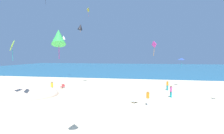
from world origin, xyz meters
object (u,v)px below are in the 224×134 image
object	(u,v)px
person_1	(171,91)
person_3	(148,97)
kite_black	(80,27)
kite_lime	(12,46)
kite_white	(64,38)
kite_yellow	(88,10)
cooler_box	(49,88)
person_4	(52,86)
kite_green	(59,37)
kite_blue	(181,59)
kite_magenta	(154,45)
person_0	(167,85)
beach_chair_mid_beach	(63,86)
beach_chair_far_right	(35,90)
beach_chair_near_camera	(135,100)

from	to	relation	value
person_1	person_3	world-z (taller)	person_3
kite_black	kite_lime	world-z (taller)	kite_black
kite_white	kite_lime	size ratio (longest dim) A/B	0.70
person_1	kite_yellow	size ratio (longest dim) A/B	0.72
kite_yellow	kite_lime	bearing A→B (deg)	-94.17
cooler_box	kite_lime	distance (m)	9.05
person_4	kite_black	world-z (taller)	kite_black
person_3	kite_green	distance (m)	10.07
person_4	kite_blue	bearing A→B (deg)	9.81
kite_magenta	kite_green	distance (m)	11.75
kite_lime	kite_blue	size ratio (longest dim) A/B	1.29
person_3	person_4	size ratio (longest dim) A/B	0.96
kite_yellow	person_0	bearing A→B (deg)	-35.46
beach_chair_mid_beach	kite_green	size ratio (longest dim) A/B	0.45
beach_chair_far_right	kite_magenta	size ratio (longest dim) A/B	0.42
person_3	person_0	bearing A→B (deg)	-116.89
beach_chair_near_camera	kite_blue	size ratio (longest dim) A/B	0.55
beach_chair_mid_beach	beach_chair_far_right	world-z (taller)	beach_chair_mid_beach
kite_yellow	kite_green	size ratio (longest dim) A/B	1.21
kite_lime	person_1	bearing A→B (deg)	17.68
kite_green	kite_lime	bearing A→B (deg)	144.90
beach_chair_near_camera	kite_green	bearing A→B (deg)	114.70
person_0	kite_blue	size ratio (longest dim) A/B	0.92
beach_chair_far_right	kite_magenta	world-z (taller)	kite_magenta
beach_chair_far_right	kite_yellow	size ratio (longest dim) A/B	0.36
beach_chair_near_camera	beach_chair_mid_beach	bearing A→B (deg)	24.01
beach_chair_near_camera	person_4	distance (m)	10.82
kite_lime	kite_green	world-z (taller)	kite_lime
person_1	kite_lime	bearing A→B (deg)	171.70
kite_yellow	kite_blue	xyz separation A→B (m)	(17.28, -7.57, -10.48)
person_3	kite_white	distance (m)	25.21
beach_chair_mid_beach	person_3	xyz separation A→B (m)	(11.88, -5.97, 0.56)
person_4	kite_green	xyz separation A→B (m)	(6.74, -10.25, 4.84)
person_1	person_4	xyz separation A→B (m)	(-14.69, -0.19, 0.07)
beach_chair_mid_beach	cooler_box	xyz separation A→B (m)	(-1.70, -0.69, -0.16)
kite_blue	kite_lime	bearing A→B (deg)	-148.42
person_1	kite_yellow	world-z (taller)	kite_yellow
kite_yellow	beach_chair_far_right	bearing A→B (deg)	-101.96
kite_yellow	kite_blue	world-z (taller)	kite_yellow
kite_lime	kite_green	size ratio (longest dim) A/B	1.22
beach_chair_far_right	kite_yellow	world-z (taller)	kite_yellow
kite_yellow	kite_black	world-z (taller)	kite_yellow
person_0	kite_white	distance (m)	24.02
beach_chair_near_camera	kite_blue	world-z (taller)	kite_blue
cooler_box	person_3	distance (m)	14.59
beach_chair_mid_beach	beach_chair_far_right	distance (m)	3.69
beach_chair_near_camera	kite_yellow	distance (m)	24.27
person_1	kite_white	distance (m)	25.41
person_4	kite_green	distance (m)	13.18
kite_lime	kite_blue	bearing A→B (deg)	31.58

